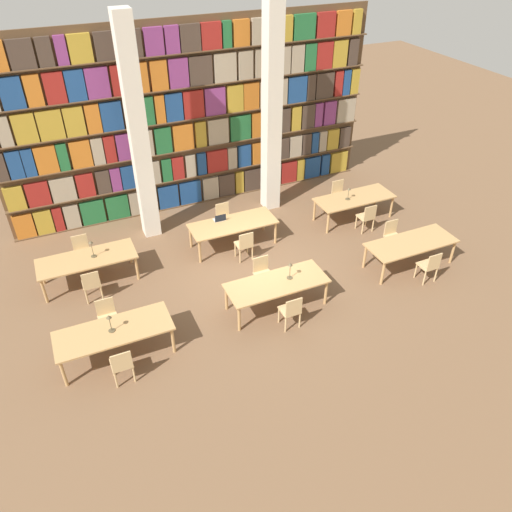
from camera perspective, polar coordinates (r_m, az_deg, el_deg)
name	(u,v)px	position (r m, az deg, el deg)	size (l,w,h in m)	color
ground_plane	(254,274)	(13.05, -0.25, -2.03)	(40.00, 40.00, 0.00)	brown
bookshelf_bank	(194,120)	(15.27, -7.10, 15.15)	(11.28, 0.35, 5.50)	brown
pillar_left	(138,135)	(13.64, -13.33, 13.33)	(0.46, 0.46, 6.00)	silver
pillar_center	(272,114)	(14.77, 1.81, 15.96)	(0.46, 0.46, 6.00)	silver
reading_table_0	(114,333)	(10.86, -15.94, -8.42)	(2.40, 0.95, 0.73)	tan
chair_0	(122,364)	(10.43, -15.08, -11.85)	(0.42, 0.40, 0.89)	tan
chair_1	(107,316)	(11.54, -16.62, -6.64)	(0.42, 0.40, 0.89)	tan
desk_lamp_0	(110,321)	(10.62, -16.39, -7.09)	(0.14, 0.14, 0.43)	brown
reading_table_1	(277,285)	(11.64, 2.38, -3.30)	(2.40, 0.95, 0.73)	tan
chair_2	(291,310)	(11.24, 4.02, -6.23)	(0.42, 0.40, 0.89)	tan
chair_3	(263,273)	(12.28, 0.76, -1.92)	(0.42, 0.40, 0.89)	tan
desk_lamp_1	(290,268)	(11.56, 3.92, -1.37)	(0.14, 0.14, 0.44)	brown
reading_table_2	(411,244)	(13.59, 17.31, 1.29)	(2.40, 0.95, 0.73)	tan
chair_4	(429,266)	(13.25, 19.21, -1.04)	(0.42, 0.40, 0.89)	tan
chair_5	(392,235)	(14.15, 15.33, 2.30)	(0.42, 0.40, 0.89)	tan
reading_table_3	(87,260)	(13.09, -18.77, -0.47)	(2.40, 0.95, 0.73)	tan
chair_6	(92,284)	(12.57, -18.28, -3.04)	(0.42, 0.40, 0.89)	tan
chair_7	(82,251)	(13.82, -19.26, 0.59)	(0.42, 0.40, 0.89)	tan
desk_lamp_2	(92,246)	(12.88, -18.29, 1.10)	(0.14, 0.14, 0.47)	brown
reading_table_4	(233,225)	(13.77, -2.66, 3.55)	(2.40, 0.95, 0.73)	tan
chair_8	(245,244)	(13.29, -1.32, 1.35)	(0.42, 0.40, 0.89)	tan
chair_9	(224,217)	(14.48, -3.68, 4.43)	(0.42, 0.40, 0.89)	tan
laptop	(220,219)	(13.86, -4.18, 4.23)	(0.32, 0.22, 0.21)	silver
reading_table_5	(354,199)	(15.29, 11.18, 6.38)	(2.40, 0.95, 0.73)	tan
chair_10	(367,217)	(14.83, 12.56, 4.41)	(0.42, 0.40, 0.89)	tan
chair_11	(339,194)	(15.90, 9.47, 7.04)	(0.42, 0.40, 0.89)	tan
desk_lamp_3	(349,191)	(14.99, 10.54, 7.27)	(0.14, 0.14, 0.39)	brown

